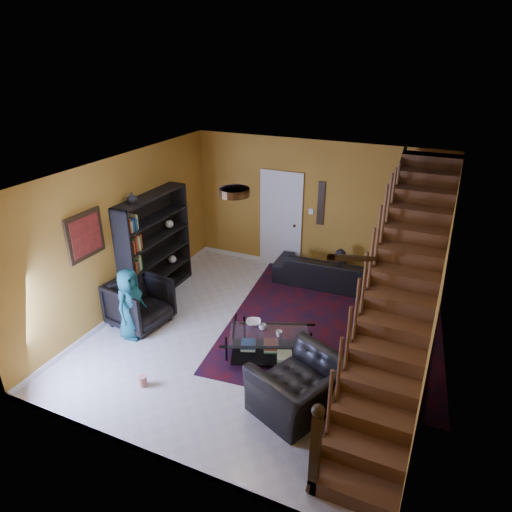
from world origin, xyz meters
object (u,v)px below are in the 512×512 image
(armchair_left, at_px, (140,303))
(coffee_table, at_px, (269,345))
(bookshelf, at_px, (156,248))
(sofa, at_px, (326,270))
(armchair_right, at_px, (300,387))

(armchair_left, xyz_separation_m, coffee_table, (2.41, -0.01, -0.15))
(bookshelf, relative_size, coffee_table, 1.46)
(sofa, distance_m, coffee_table, 2.76)
(sofa, relative_size, armchair_right, 1.81)
(sofa, bearing_deg, bookshelf, 28.28)
(bookshelf, relative_size, armchair_left, 2.18)
(armchair_left, bearing_deg, bookshelf, 27.40)
(armchair_left, distance_m, armchair_right, 3.31)
(armchair_left, relative_size, coffee_table, 0.67)
(sofa, relative_size, armchair_left, 2.25)
(armchair_right, bearing_deg, armchair_left, -81.35)
(coffee_table, bearing_deg, armchair_right, -46.39)
(bookshelf, distance_m, coffee_table, 3.04)
(sofa, bearing_deg, coffee_table, 85.47)
(sofa, height_order, armchair_right, armchair_right)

